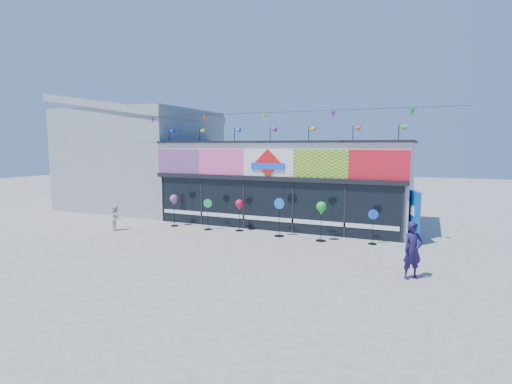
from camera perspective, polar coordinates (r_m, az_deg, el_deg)
The scene contains 12 objects.
ground at distance 15.38m, azimuth -3.07°, elevation -7.95°, with size 80.00×80.00×0.00m, color slate.
kite_shop at distance 20.46m, azimuth 4.35°, elevation 1.50°, with size 16.00×5.70×5.31m.
neighbour_building at distance 26.28m, azimuth -15.96°, elevation 4.92°, with size 8.18×7.20×6.87m.
blue_sign at distance 17.14m, azimuth 21.70°, elevation -3.34°, with size 0.46×1.04×2.07m.
spinner_0 at distance 19.59m, azimuth -11.64°, elevation -1.26°, with size 0.39×0.39×1.53m.
spinner_1 at distance 18.56m, azimuth -6.89°, elevation -3.06°, with size 0.40×0.37×1.44m.
spinner_2 at distance 18.14m, azimuth -2.38°, elevation -1.97°, with size 0.37×0.37×1.45m.
spinner_3 at distance 17.09m, azimuth 3.34°, elevation -3.48°, with size 0.47×0.42×1.65m.
spinner_4 at distance 16.36m, azimuth 9.32°, elevation -2.48°, with size 0.41×0.41×1.63m.
spinner_5 at distance 16.39m, azimuth 16.36°, elevation -4.68°, with size 0.38×0.35×1.39m.
adult_man at distance 12.57m, azimuth 21.47°, elevation -7.77°, with size 0.62×0.40×1.69m, color #1D133C.
child at distance 19.47m, azimuth -19.39°, elevation -3.52°, with size 0.55×0.32×1.13m, color silver.
Camera 1 is at (6.67, -13.31, 3.87)m, focal length 28.00 mm.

